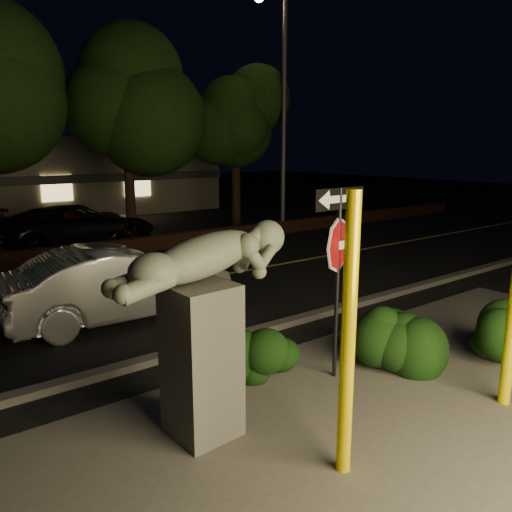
{
  "coord_description": "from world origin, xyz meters",
  "views": [
    {
      "loc": [
        -4.78,
        -4.17,
        3.45
      ],
      "look_at": [
        0.38,
        2.59,
        1.6
      ],
      "focal_mm": 35.0,
      "sensor_mm": 36.0,
      "label": 1
    }
  ],
  "objects_px": {
    "streetlight": "(279,96)",
    "silver_sedan": "(120,283)",
    "parked_car_darkred": "(66,226)",
    "yellow_pole_left": "(348,339)",
    "sculpture": "(204,311)",
    "parked_car_dark": "(78,225)",
    "signpost": "(339,246)"
  },
  "relations": [
    {
      "from": "streetlight",
      "to": "silver_sedan",
      "type": "bearing_deg",
      "value": -131.93
    },
    {
      "from": "parked_car_darkred",
      "to": "yellow_pole_left",
      "type": "bearing_deg",
      "value": -164.01
    },
    {
      "from": "sculpture",
      "to": "streetlight",
      "type": "bearing_deg",
      "value": 43.53
    },
    {
      "from": "parked_car_dark",
      "to": "parked_car_darkred",
      "type": "bearing_deg",
      "value": 26.2
    },
    {
      "from": "signpost",
      "to": "yellow_pole_left",
      "type": "bearing_deg",
      "value": -134.84
    },
    {
      "from": "yellow_pole_left",
      "to": "silver_sedan",
      "type": "distance_m",
      "value": 6.25
    },
    {
      "from": "signpost",
      "to": "silver_sedan",
      "type": "bearing_deg",
      "value": 107.5
    },
    {
      "from": "yellow_pole_left",
      "to": "sculpture",
      "type": "xyz_separation_m",
      "value": [
        -0.79,
        1.55,
        0.05
      ]
    },
    {
      "from": "sculpture",
      "to": "streetlight",
      "type": "height_order",
      "value": "streetlight"
    },
    {
      "from": "signpost",
      "to": "parked_car_dark",
      "type": "xyz_separation_m",
      "value": [
        0.37,
        12.87,
        -1.31
      ]
    },
    {
      "from": "yellow_pole_left",
      "to": "signpost",
      "type": "xyz_separation_m",
      "value": [
        1.59,
        1.66,
        0.53
      ]
    },
    {
      "from": "yellow_pole_left",
      "to": "silver_sedan",
      "type": "relative_size",
      "value": 0.67
    },
    {
      "from": "signpost",
      "to": "parked_car_darkred",
      "type": "xyz_separation_m",
      "value": [
        0.09,
        13.36,
        -1.38
      ]
    },
    {
      "from": "sculpture",
      "to": "silver_sedan",
      "type": "bearing_deg",
      "value": 76.6
    },
    {
      "from": "parked_car_darkred",
      "to": "parked_car_dark",
      "type": "distance_m",
      "value": 0.58
    },
    {
      "from": "signpost",
      "to": "silver_sedan",
      "type": "relative_size",
      "value": 0.63
    },
    {
      "from": "silver_sedan",
      "to": "yellow_pole_left",
      "type": "bearing_deg",
      "value": -178.84
    },
    {
      "from": "yellow_pole_left",
      "to": "parked_car_darkred",
      "type": "height_order",
      "value": "yellow_pole_left"
    },
    {
      "from": "sculpture",
      "to": "streetlight",
      "type": "distance_m",
      "value": 15.31
    },
    {
      "from": "parked_car_darkred",
      "to": "sculpture",
      "type": "bearing_deg",
      "value": -168.01
    },
    {
      "from": "signpost",
      "to": "streetlight",
      "type": "distance_m",
      "value": 13.63
    },
    {
      "from": "parked_car_darkred",
      "to": "signpost",
      "type": "bearing_deg",
      "value": -158.04
    },
    {
      "from": "silver_sedan",
      "to": "parked_car_dark",
      "type": "distance_m",
      "value": 8.54
    },
    {
      "from": "parked_car_dark",
      "to": "yellow_pole_left",
      "type": "bearing_deg",
      "value": 169.43
    },
    {
      "from": "silver_sedan",
      "to": "parked_car_darkred",
      "type": "distance_m",
      "value": 8.97
    },
    {
      "from": "yellow_pole_left",
      "to": "streetlight",
      "type": "distance_m",
      "value": 15.97
    },
    {
      "from": "signpost",
      "to": "parked_car_dark",
      "type": "height_order",
      "value": "signpost"
    },
    {
      "from": "signpost",
      "to": "parked_car_dark",
      "type": "relative_size",
      "value": 0.54
    },
    {
      "from": "yellow_pole_left",
      "to": "streetlight",
      "type": "relative_size",
      "value": 0.34
    },
    {
      "from": "parked_car_dark",
      "to": "streetlight",
      "type": "bearing_deg",
      "value": -109.39
    },
    {
      "from": "parked_car_dark",
      "to": "sculpture",
      "type": "bearing_deg",
      "value": 165.17
    },
    {
      "from": "yellow_pole_left",
      "to": "sculpture",
      "type": "distance_m",
      "value": 1.73
    }
  ]
}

